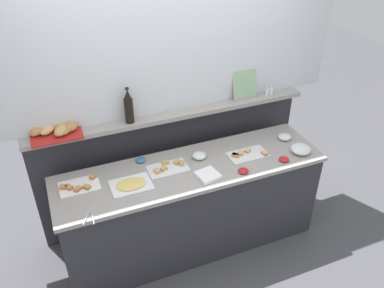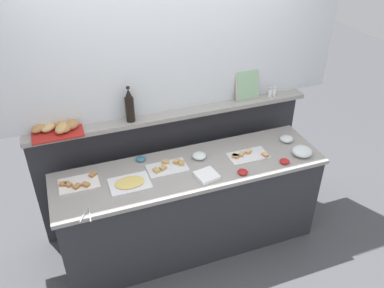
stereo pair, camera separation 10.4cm
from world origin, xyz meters
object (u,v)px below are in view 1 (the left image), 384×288
Objects in this scene: condiment_bowl_dark at (141,160)px; serving_tongs at (90,215)px; sandwich_platter_side at (168,168)px; glass_bowl_small at (301,149)px; sandwich_platter_front at (79,186)px; glass_bowl_large at (284,137)px; cold_cuts_platter at (131,185)px; pepper_shaker at (271,90)px; glass_bowl_medium at (199,156)px; napkin_stack at (208,175)px; framed_picture at (245,84)px; wine_bottle_dark at (129,107)px; sandwich_platter_rear at (247,154)px; bread_basket at (55,130)px; condiment_bowl_teal at (284,159)px; condiment_bowl_red at (243,171)px; salt_shaker at (267,91)px.

serving_tongs is at bearing -135.80° from condiment_bowl_dark.
glass_bowl_small is at bearing -10.49° from sandwich_platter_side.
sandwich_platter_front is 0.93× the size of sandwich_platter_side.
glass_bowl_large is 1.89m from serving_tongs.
pepper_shaker is at bearing 16.91° from cold_cuts_platter.
condiment_bowl_dark is at bearing 15.32° from sandwich_platter_front.
glass_bowl_small reaches higher than glass_bowl_medium.
napkin_stack is 1.00m from framed_picture.
sandwich_platter_front is 1.96m from pepper_shaker.
condiment_bowl_dark is at bearing 60.59° from cold_cuts_platter.
serving_tongs is at bearing -155.83° from framed_picture.
sandwich_platter_rear is at bearing -25.37° from wine_bottle_dark.
cold_cuts_platter is 3.81× the size of condiment_bowl_dark.
glass_bowl_small is 1.54m from wine_bottle_dark.
sandwich_platter_front is 3.59× the size of pepper_shaker.
sandwich_platter_rear is 0.84× the size of bread_basket.
sandwich_platter_front is 1.71m from condiment_bowl_teal.
pepper_shaker is (0.92, 0.59, 0.33)m from napkin_stack.
glass_bowl_medium reaches higher than condiment_bowl_teal.
glass_bowl_medium reaches higher than condiment_bowl_dark.
framed_picture is (-0.27, 0.04, 0.10)m from pepper_shaker.
glass_bowl_large is (1.88, -0.01, 0.01)m from sandwich_platter_front.
glass_bowl_medium is 0.42m from condiment_bowl_red.
serving_tongs is 2.15× the size of salt_shaker.
sandwich_platter_side is at bearing 164.35° from condiment_bowl_teal.
sandwich_platter_rear is 1.05m from cold_cuts_platter.
sandwich_platter_rear is 4.12× the size of condiment_bowl_dark.
glass_bowl_small is 0.63× the size of framed_picture.
salt_shaker is at bearing 17.77° from sandwich_platter_side.
condiment_bowl_teal is 1.00× the size of condiment_bowl_red.
condiment_bowl_dark is at bearing 163.34° from glass_bowl_small.
napkin_stack is 0.60× the size of framed_picture.
napkin_stack is at bearing 5.67° from serving_tongs.
wine_bottle_dark is at bearing 140.00° from condiment_bowl_red.
napkin_stack is (-0.90, -0.01, -0.02)m from glass_bowl_small.
sandwich_platter_rear is (0.70, -0.07, 0.00)m from sandwich_platter_side.
condiment_bowl_teal and condiment_bowl_red have the same top height.
salt_shaker reaches higher than condiment_bowl_teal.
condiment_bowl_dark is 0.30× the size of framed_picture.
bread_basket is at bearing 159.58° from condiment_bowl_teal.
glass_bowl_large is 1.43× the size of condiment_bowl_teal.
glass_bowl_small is 0.95× the size of serving_tongs.
serving_tongs is (0.02, -0.36, -0.01)m from sandwich_platter_front.
wine_bottle_dark is at bearing 119.96° from sandwich_platter_side.
glass_bowl_small is (1.51, -0.12, 0.02)m from cold_cuts_platter.
salt_shaker reaches higher than glass_bowl_medium.
condiment_bowl_teal is 0.74m from salt_shaker.
sandwich_platter_front reaches higher than condiment_bowl_red.
cold_cuts_platter is 2.63× the size of glass_bowl_medium.
framed_picture reaches higher than glass_bowl_medium.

